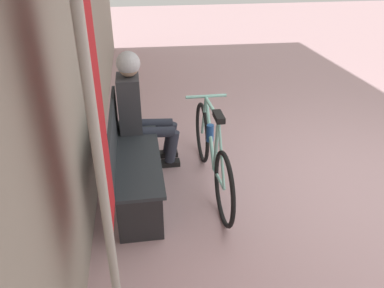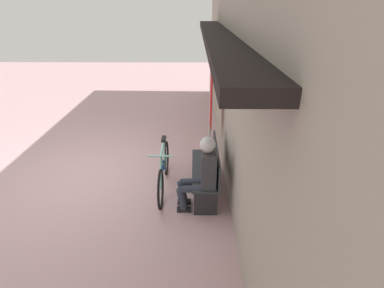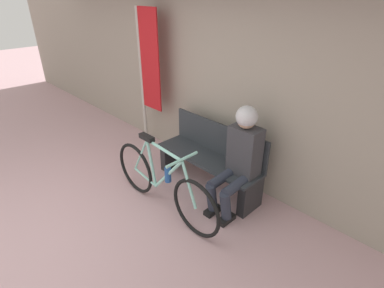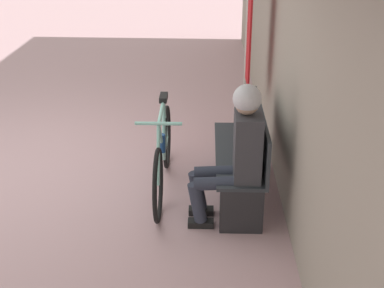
{
  "view_description": "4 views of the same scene",
  "coord_description": "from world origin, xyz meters",
  "px_view_note": "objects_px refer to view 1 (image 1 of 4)",
  "views": [
    {
      "loc": [
        -2.58,
        2.01,
        2.14
      ],
      "look_at": [
        0.21,
        1.58,
        0.6
      ],
      "focal_mm": 35.0,
      "sensor_mm": 36.0,
      "label": 1
    },
    {
      "loc": [
        4.87,
        1.88,
        2.96
      ],
      "look_at": [
        0.27,
        1.84,
        0.79
      ],
      "focal_mm": 28.0,
      "sensor_mm": 36.0,
      "label": 2
    },
    {
      "loc": [
        2.6,
        -0.31,
        2.29
      ],
      "look_at": [
        0.51,
        1.73,
        0.76
      ],
      "focal_mm": 28.0,
      "sensor_mm": 36.0,
      "label": 3
    },
    {
      "loc": [
        4.93,
        1.76,
        2.48
      ],
      "look_at": [
        0.53,
        1.63,
        0.53
      ],
      "focal_mm": 50.0,
      "sensor_mm": 36.0,
      "label": 4
    }
  ],
  "objects_px": {
    "person_seated": "(138,103)",
    "bicycle": "(212,153)",
    "park_bench_near": "(131,158)",
    "banner_pole": "(100,140)"
  },
  "relations": [
    {
      "from": "park_bench_near",
      "to": "person_seated",
      "type": "bearing_deg",
      "value": -10.9
    },
    {
      "from": "person_seated",
      "to": "park_bench_near",
      "type": "bearing_deg",
      "value": 169.1
    },
    {
      "from": "park_bench_near",
      "to": "banner_pole",
      "type": "bearing_deg",
      "value": 175.76
    },
    {
      "from": "park_bench_near",
      "to": "banner_pole",
      "type": "height_order",
      "value": "banner_pole"
    },
    {
      "from": "bicycle",
      "to": "person_seated",
      "type": "xyz_separation_m",
      "value": [
        0.54,
        0.66,
        0.33
      ]
    },
    {
      "from": "banner_pole",
      "to": "park_bench_near",
      "type": "bearing_deg",
      "value": -4.24
    },
    {
      "from": "banner_pole",
      "to": "person_seated",
      "type": "bearing_deg",
      "value": -6.09
    },
    {
      "from": "bicycle",
      "to": "person_seated",
      "type": "height_order",
      "value": "person_seated"
    },
    {
      "from": "person_seated",
      "to": "banner_pole",
      "type": "distance_m",
      "value": 1.95
    },
    {
      "from": "person_seated",
      "to": "bicycle",
      "type": "bearing_deg",
      "value": -129.23
    }
  ]
}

